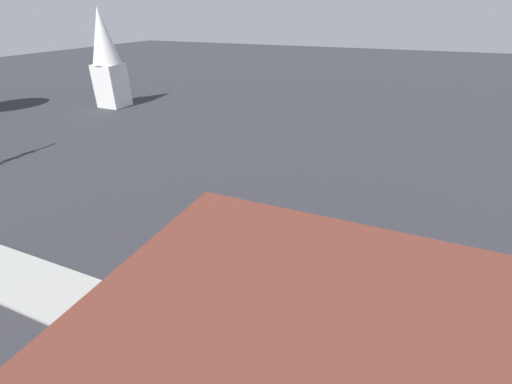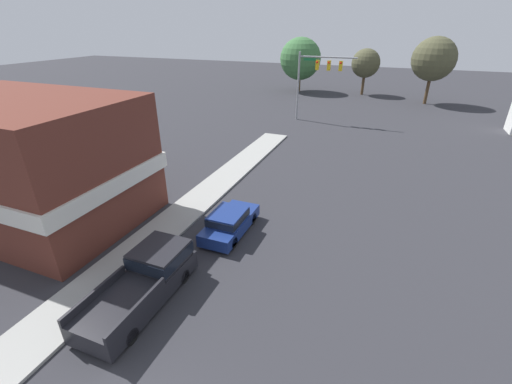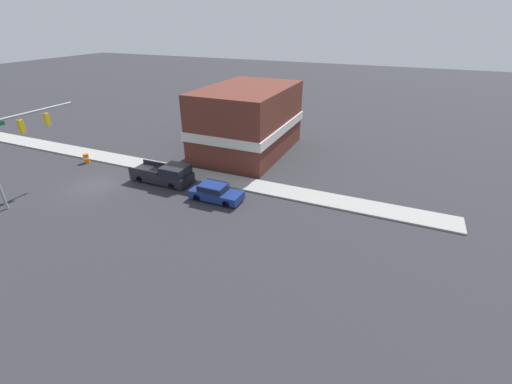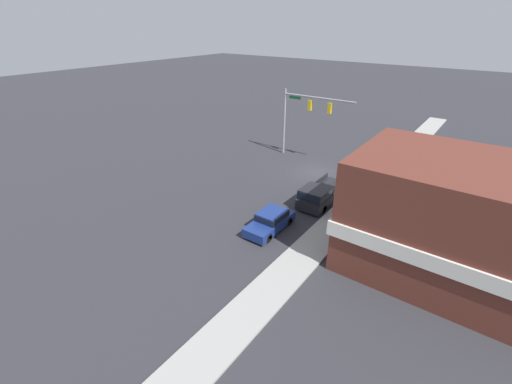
# 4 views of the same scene
# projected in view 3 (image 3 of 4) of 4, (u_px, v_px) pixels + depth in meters

# --- Properties ---
(ground_plane) EXTENTS (200.00, 200.00, 0.00)m
(ground_plane) POSITION_uv_depth(u_px,v_px,m) (93.00, 186.00, 30.75)
(ground_plane) COLOR #2D2D33
(sidewalk_curb) EXTENTS (2.40, 60.00, 0.14)m
(sidewalk_curb) POSITION_uv_depth(u_px,v_px,m) (137.00, 163.00, 35.37)
(sidewalk_curb) COLOR #9E9E99
(sidewalk_curb) RESTS_ON ground
(near_signal_assembly) EXTENTS (8.02, 0.49, 7.24)m
(near_signal_assembly) POSITION_uv_depth(u_px,v_px,m) (17.00, 136.00, 26.69)
(near_signal_assembly) COLOR gray
(near_signal_assembly) RESTS_ON ground
(car_lead) EXTENTS (1.81, 4.34, 1.41)m
(car_lead) POSITION_uv_depth(u_px,v_px,m) (215.00, 192.00, 28.07)
(car_lead) COLOR black
(car_lead) RESTS_ON ground
(pickup_truck_parked) EXTENTS (2.14, 5.70, 1.80)m
(pickup_truck_parked) POSITION_uv_depth(u_px,v_px,m) (166.00, 174.00, 30.96)
(pickup_truck_parked) COLOR black
(pickup_truck_parked) RESTS_ON ground
(construction_barrel) EXTENTS (0.58, 0.58, 0.96)m
(construction_barrel) POSITION_uv_depth(u_px,v_px,m) (86.00, 158.00, 35.48)
(construction_barrel) COLOR orange
(construction_barrel) RESTS_ON ground
(corner_brick_building) EXTENTS (13.00, 8.55, 7.07)m
(corner_brick_building) POSITION_uv_depth(u_px,v_px,m) (248.00, 121.00, 37.18)
(corner_brick_building) COLOR brown
(corner_brick_building) RESTS_ON ground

